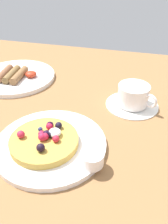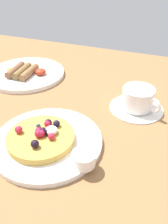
{
  "view_description": "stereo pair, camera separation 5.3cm",
  "coord_description": "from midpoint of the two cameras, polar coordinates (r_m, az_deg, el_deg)",
  "views": [
    {
      "loc": [
        12.04,
        -42.89,
        36.22
      ],
      "look_at": [
        0.18,
        1.76,
        4.0
      ],
      "focal_mm": 37.27,
      "sensor_mm": 36.0,
      "label": 1
    },
    {
      "loc": [
        17.11,
        -41.22,
        36.22
      ],
      "look_at": [
        0.18,
        1.76,
        4.0
      ],
      "focal_mm": 37.27,
      "sensor_mm": 36.0,
      "label": 2
    }
  ],
  "objects": [
    {
      "name": "ground_plane",
      "position": [
        0.58,
        -3.25,
        -5.46
      ],
      "size": [
        184.42,
        113.58,
        3.0
      ],
      "primitive_type": "cube",
      "color": "olive"
    },
    {
      "name": "pancake_plate",
      "position": [
        0.53,
        -11.04,
        -7.81
      ],
      "size": [
        24.81,
        24.81,
        1.28
      ],
      "primitive_type": "cylinder",
      "color": "white",
      "rests_on": "ground_plane"
    },
    {
      "name": "pancake_with_berries",
      "position": [
        0.52,
        -12.6,
        -6.86
      ],
      "size": [
        15.01,
        15.01,
        3.4
      ],
      "color": "gold",
      "rests_on": "pancake_plate"
    },
    {
      "name": "syrup_ramekin",
      "position": [
        0.46,
        -1.38,
        -11.43
      ],
      "size": [
        4.73,
        4.73,
        2.78
      ],
      "color": "white",
      "rests_on": "pancake_plate"
    },
    {
      "name": "breakfast_plate",
      "position": [
        0.84,
        -18.24,
        8.14
      ],
      "size": [
        26.54,
        26.54,
        1.39
      ],
      "primitive_type": "cylinder",
      "color": "white",
      "rests_on": "ground_plane"
    },
    {
      "name": "fried_breakfast",
      "position": [
        0.82,
        -19.1,
        8.64
      ],
      "size": [
        16.04,
        10.32,
        2.58
      ],
      "color": "brown",
      "rests_on": "breakfast_plate"
    },
    {
      "name": "coffee_saucer",
      "position": [
        0.67,
        9.45,
        1.79
      ],
      "size": [
        14.73,
        14.73,
        0.7
      ],
      "primitive_type": "cylinder",
      "color": "white",
      "rests_on": "ground_plane"
    },
    {
      "name": "coffee_cup",
      "position": [
        0.65,
        9.82,
        4.15
      ],
      "size": [
        10.83,
        8.6,
        5.62
      ],
      "color": "white",
      "rests_on": "coffee_saucer"
    }
  ]
}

